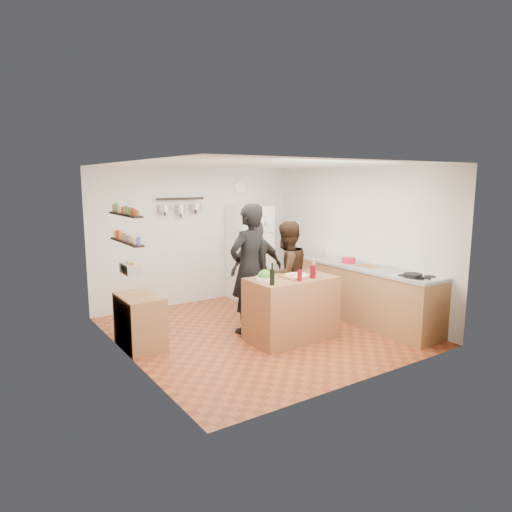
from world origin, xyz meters
TOP-DOWN VIEW (x-y plane):
  - room_shell at (0.00, 0.39)m, footprint 4.20×4.20m
  - prep_island at (0.19, -0.53)m, footprint 1.25×0.72m
  - pizza_board at (0.27, -0.55)m, footprint 0.42×0.34m
  - pizza at (0.27, -0.55)m, footprint 0.34×0.34m
  - salad_bowl at (-0.23, -0.48)m, footprint 0.27×0.27m
  - wine_bottle at (-0.31, -0.75)m, footprint 0.07×0.07m
  - wine_glass_near at (0.14, -0.77)m, footprint 0.06×0.06m
  - wine_glass_far at (0.41, -0.73)m, footprint 0.08×0.08m
  - pepper_mill at (0.64, -0.48)m, footprint 0.06×0.06m
  - salt_canister at (0.49, -0.65)m, footprint 0.07×0.07m
  - person_left at (-0.14, 0.07)m, footprint 0.78×0.58m
  - person_center at (0.48, -0.03)m, footprint 0.86×0.70m
  - person_back at (0.34, 0.59)m, footprint 0.98×0.42m
  - counter_run at (1.70, -0.55)m, footprint 0.63×2.63m
  - stove_top at (1.70, -1.50)m, footprint 0.60×0.62m
  - skillet at (1.60, -1.51)m, footprint 0.27×0.27m
  - sink at (1.70, 0.30)m, footprint 0.50×0.80m
  - cutting_board at (1.70, -0.56)m, footprint 0.30×0.40m
  - red_bowl at (1.65, -0.20)m, footprint 0.22×0.22m
  - fridge at (0.95, 1.75)m, footprint 0.70×0.68m
  - wall_clock at (0.95, 2.08)m, footprint 0.30×0.03m
  - spice_shelf_lower at (-1.93, 0.20)m, footprint 0.12×1.00m
  - spice_shelf_upper at (-1.93, 0.20)m, footprint 0.12×1.00m
  - produce_basket at (-1.90, 0.20)m, footprint 0.18×0.35m
  - side_table at (-1.74, 0.37)m, footprint 0.50×0.80m
  - pot_rack at (-0.35, 2.00)m, footprint 0.90×0.04m

SIDE VIEW (x-z plane):
  - side_table at x=-1.74m, z-range 0.00..0.73m
  - counter_run at x=1.70m, z-range 0.00..0.90m
  - prep_island at x=0.19m, z-range 0.00..0.91m
  - person_back at x=0.34m, z-range 0.00..1.66m
  - person_center at x=0.48m, z-range 0.00..1.66m
  - fridge at x=0.95m, z-range 0.00..1.80m
  - stove_top at x=1.70m, z-range 0.90..0.92m
  - cutting_board at x=1.70m, z-range 0.90..0.92m
  - sink at x=1.70m, z-range 0.90..0.93m
  - pizza_board at x=0.27m, z-range 0.91..0.93m
  - salad_bowl at x=-0.23m, z-range 0.91..0.96m
  - pizza at x=0.27m, z-range 0.93..0.95m
  - skillet at x=1.60m, z-range 0.92..0.97m
  - red_bowl at x=1.65m, z-range 0.92..1.01m
  - salt_canister at x=0.49m, z-range 0.91..1.03m
  - person_left at x=-0.14m, z-range 0.00..1.95m
  - wine_glass_near at x=0.14m, z-range 0.91..1.07m
  - pepper_mill at x=0.64m, z-range 0.91..1.09m
  - wine_glass_far at x=0.41m, z-range 0.91..1.10m
  - wine_bottle at x=-0.31m, z-range 0.91..1.12m
  - produce_basket at x=-1.90m, z-range 1.08..1.22m
  - room_shell at x=0.00m, z-range -0.85..3.35m
  - spice_shelf_lower at x=-1.93m, z-range 1.49..1.51m
  - spice_shelf_upper at x=-1.93m, z-range 1.84..1.86m
  - pot_rack at x=-0.35m, z-range 1.93..1.97m
  - wall_clock at x=0.95m, z-range 2.00..2.30m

